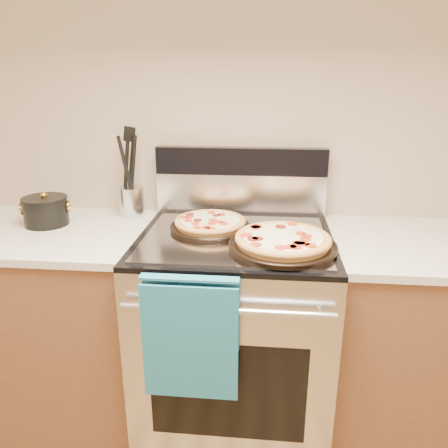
# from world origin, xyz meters

# --- Properties ---
(wall_back) EXTENTS (4.00, 0.00, 4.00)m
(wall_back) POSITION_xyz_m (0.00, 2.00, 1.35)
(wall_back) COLOR tan
(wall_back) RESTS_ON ground
(range_body) EXTENTS (0.76, 0.68, 0.90)m
(range_body) POSITION_xyz_m (0.00, 1.65, 0.45)
(range_body) COLOR #B7B7BC
(range_body) RESTS_ON ground
(oven_window) EXTENTS (0.56, 0.01, 0.40)m
(oven_window) POSITION_xyz_m (0.00, 1.31, 0.45)
(oven_window) COLOR black
(oven_window) RESTS_ON range_body
(cooktop) EXTENTS (0.76, 0.68, 0.02)m
(cooktop) POSITION_xyz_m (0.00, 1.65, 0.91)
(cooktop) COLOR black
(cooktop) RESTS_ON range_body
(backsplash_lower) EXTENTS (0.76, 0.06, 0.18)m
(backsplash_lower) POSITION_xyz_m (0.00, 1.96, 1.01)
(backsplash_lower) COLOR silver
(backsplash_lower) RESTS_ON cooktop
(backsplash_upper) EXTENTS (0.76, 0.06, 0.12)m
(backsplash_upper) POSITION_xyz_m (0.00, 1.96, 1.16)
(backsplash_upper) COLOR black
(backsplash_upper) RESTS_ON backsplash_lower
(oven_handle) EXTENTS (0.70, 0.03, 0.03)m
(oven_handle) POSITION_xyz_m (0.00, 1.27, 0.80)
(oven_handle) COLOR silver
(oven_handle) RESTS_ON range_body
(dish_towel) EXTENTS (0.32, 0.05, 0.42)m
(dish_towel) POSITION_xyz_m (-0.12, 1.27, 0.70)
(dish_towel) COLOR #1B5689
(dish_towel) RESTS_ON oven_handle
(foil_sheet) EXTENTS (0.70, 0.55, 0.01)m
(foil_sheet) POSITION_xyz_m (0.00, 1.62, 0.92)
(foil_sheet) COLOR gray
(foil_sheet) RESTS_ON cooktop
(cabinet_left) EXTENTS (1.00, 0.62, 0.88)m
(cabinet_left) POSITION_xyz_m (-0.88, 1.68, 0.44)
(cabinet_left) COLOR brown
(cabinet_left) RESTS_ON ground
(countertop_left) EXTENTS (1.02, 0.64, 0.03)m
(countertop_left) POSITION_xyz_m (-0.88, 1.68, 0.90)
(countertop_left) COLOR beige
(countertop_left) RESTS_ON cabinet_left
(cabinet_right) EXTENTS (1.00, 0.62, 0.88)m
(cabinet_right) POSITION_xyz_m (0.88, 1.68, 0.44)
(cabinet_right) COLOR brown
(cabinet_right) RESTS_ON ground
(pepperoni_pizza_back) EXTENTS (0.35, 0.35, 0.04)m
(pepperoni_pizza_back) POSITION_xyz_m (-0.11, 1.71, 0.95)
(pepperoni_pizza_back) COLOR #B47537
(pepperoni_pizza_back) RESTS_ON foil_sheet
(pepperoni_pizza_front) EXTENTS (0.45, 0.45, 0.05)m
(pepperoni_pizza_front) POSITION_xyz_m (0.18, 1.52, 0.95)
(pepperoni_pizza_front) COLOR #B47537
(pepperoni_pizza_front) RESTS_ON foil_sheet
(utensil_crock) EXTENTS (0.11, 0.11, 0.14)m
(utensil_crock) POSITION_xyz_m (-0.49, 1.89, 0.98)
(utensil_crock) COLOR silver
(utensil_crock) RESTS_ON countertop_left
(saucepan) EXTENTS (0.22, 0.22, 0.11)m
(saucepan) POSITION_xyz_m (-0.82, 1.74, 0.97)
(saucepan) COLOR black
(saucepan) RESTS_ON countertop_left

